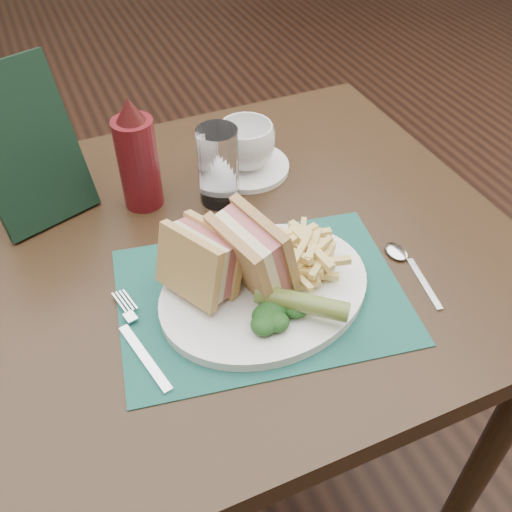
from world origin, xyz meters
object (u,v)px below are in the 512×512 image
Objects in this scene: table_main at (225,386)px; plate at (265,290)px; sandwich_half_b at (240,258)px; placemat at (261,295)px; ketchup_bottle at (137,154)px; check_presenter at (26,148)px; coffee_cup at (246,145)px; drinking_glass at (218,166)px; saucer at (246,167)px; sandwich_half_a at (189,270)px.

plate reaches higher than table_main.
placemat is at bearing -32.53° from sandwich_half_b.
ketchup_bottle is at bearing 90.64° from sandwich_half_b.
table_main is at bearing -58.87° from check_presenter.
drinking_glass is at bearing -139.81° from coffee_cup.
drinking_glass is at bearing 65.26° from table_main.
coffee_cup is 0.20m from ketchup_bottle.
ketchup_bottle reaches higher than plate.
table_main is 2.33× the size of placemat.
saucer is at bearing 61.24° from plate.
plate is at bearing -29.55° from sandwich_half_b.
plate is 3.03× the size of sandwich_half_a.
table_main is at bearing -64.14° from ketchup_bottle.
sandwich_half_a reaches higher than plate.
table_main is 0.47m from coffee_cup.
drinking_glass is (0.03, 0.22, 0.06)m from placemat.
check_presenter is at bearing 112.68° from sandwich_half_b.
sandwich_half_a is 0.66× the size of saucer.
placemat reaches higher than table_main.
check_presenter reaches higher than sandwich_half_b.
plate is at bearing -39.94° from sandwich_half_a.
ketchup_bottle is (0.00, 0.25, 0.03)m from sandwich_half_a.
ketchup_bottle reaches higher than placemat.
sandwich_half_b reaches higher than placemat.
sandwich_half_a is at bearing -124.87° from table_main.
ketchup_bottle reaches higher than drinking_glass.
plate is 0.07m from sandwich_half_b.
sandwich_half_a reaches higher than saucer.
sandwich_half_b is 0.60× the size of ketchup_bottle.
sandwich_half_a is at bearing -120.08° from drinking_glass.
sandwich_half_a reaches higher than table_main.
plate is (0.01, -0.00, 0.01)m from placemat.
drinking_glass reaches higher than saucer.
table_main is at bearing 27.67° from sandwich_half_a.
ketchup_bottle is at bearing -174.10° from coffee_cup.
saucer is 0.11m from drinking_glass.
sandwich_half_b is at bearing -114.27° from saucer.
sandwich_half_b reaches higher than plate.
check_presenter reaches higher than saucer.
ketchup_bottle is (-0.09, 0.27, 0.09)m from placemat.
coffee_cup is at bearing 52.42° from sandwich_half_b.
check_presenter is at bearing 176.57° from coffee_cup.
plate is 2.31× the size of drinking_glass.
plate is at bearing -78.17° from table_main.
sandwich_half_a is at bearing -125.76° from saucer.
sandwich_half_a is at bearing -125.76° from coffee_cup.
coffee_cup is at bearing 53.69° from table_main.
drinking_glass is (-0.07, -0.06, 0.02)m from coffee_cup.
plate is 2.69× the size of sandwich_half_b.
saucer is 0.04m from coffee_cup.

